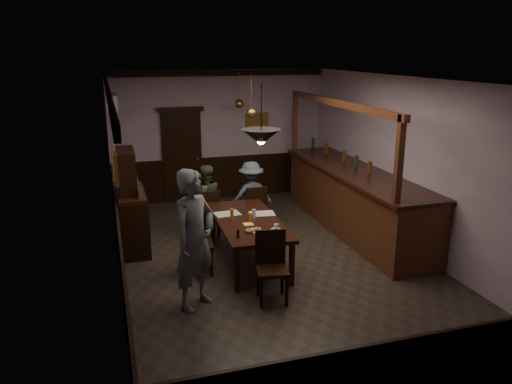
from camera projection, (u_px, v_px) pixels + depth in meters
name	position (u px, v px, depth m)	size (l,w,h in m)	color
room	(275.00, 176.00, 7.95)	(5.01, 8.01, 3.01)	#2D2621
dining_table	(248.00, 223.00, 8.21)	(1.08, 2.23, 0.75)	black
chair_far_left	(208.00, 212.00, 9.33)	(0.41, 0.41, 0.94)	black
chair_far_right	(255.00, 208.00, 9.54)	(0.42, 0.42, 0.95)	black
chair_near	(271.00, 263.00, 7.02)	(0.50, 0.50, 1.00)	black
chair_side	(193.00, 240.00, 7.83)	(0.49, 0.49, 1.01)	black
person_standing	(195.00, 240.00, 6.71)	(0.71, 0.47, 1.95)	slate
person_seated_left	(206.00, 199.00, 9.54)	(0.66, 0.51, 1.35)	#465231
person_seated_right	(251.00, 196.00, 9.76)	(0.88, 0.51, 1.36)	#4C5D6D
newspaper_left	(227.00, 214.00, 8.47)	(0.42, 0.30, 0.01)	silver
newspaper_right	(262.00, 214.00, 8.47)	(0.42, 0.30, 0.01)	silver
napkin	(248.00, 224.00, 7.97)	(0.15, 0.15, 0.00)	#FFDD5D
saucer	(276.00, 229.00, 7.73)	(0.15, 0.15, 0.01)	white
coffee_cup	(276.00, 226.00, 7.73)	(0.08, 0.08, 0.07)	white
pastry_plate	(254.00, 231.00, 7.67)	(0.22, 0.22, 0.01)	white
pastry_ring_a	(249.00, 231.00, 7.59)	(0.13, 0.13, 0.04)	#C68C47
pastry_ring_b	(257.00, 229.00, 7.65)	(0.13, 0.13, 0.04)	#C68C47
soda_can	(250.00, 217.00, 8.12)	(0.07, 0.07, 0.12)	orange
beer_glass	(232.00, 215.00, 8.12)	(0.06, 0.06, 0.20)	#BF721E
water_glass	(254.00, 214.00, 8.24)	(0.06, 0.06, 0.15)	silver
pepper_mill	(238.00, 234.00, 7.37)	(0.04, 0.04, 0.14)	black
sideboard	(131.00, 210.00, 8.80)	(0.48, 1.36, 1.79)	black
bar_counter	(354.00, 199.00, 9.69)	(1.06, 4.56, 2.55)	#462212
door_back	(182.00, 157.00, 11.45)	(0.90, 0.06, 2.10)	black
ac_unit	(112.00, 102.00, 9.69)	(0.20, 0.85, 0.30)	white
picture_left_small	(116.00, 169.00, 5.61)	(0.04, 0.28, 0.36)	olive
picture_left_large	(113.00, 163.00, 7.94)	(0.04, 0.62, 0.48)	olive
picture_back	(257.00, 121.00, 11.76)	(0.55, 0.04, 0.42)	olive
pendant_iron	(261.00, 137.00, 7.03)	(0.56, 0.56, 0.86)	black
pendant_brass_mid	(251.00, 113.00, 9.32)	(0.20, 0.20, 0.81)	#BF8C3F
pendant_brass_far	(239.00, 104.00, 10.86)	(0.20, 0.20, 0.81)	#BF8C3F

